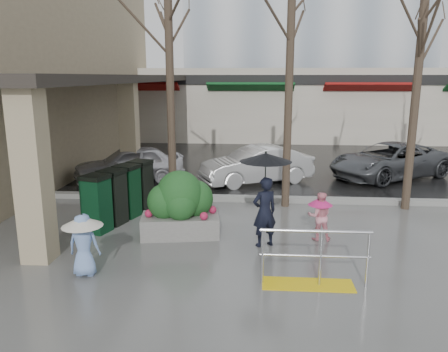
# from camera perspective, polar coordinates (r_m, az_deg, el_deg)

# --- Properties ---
(ground) EXTENTS (120.00, 120.00, 0.00)m
(ground) POSITION_cam_1_polar(r_m,az_deg,el_deg) (9.07, 1.70, -10.33)
(ground) COLOR #51514F
(ground) RESTS_ON ground
(street_asphalt) EXTENTS (120.00, 36.00, 0.01)m
(street_asphalt) POSITION_cam_1_polar(r_m,az_deg,el_deg) (30.54, 3.61, 6.15)
(street_asphalt) COLOR black
(street_asphalt) RESTS_ON ground
(curb) EXTENTS (120.00, 0.30, 0.15)m
(curb) POSITION_cam_1_polar(r_m,az_deg,el_deg) (12.83, 2.52, -2.97)
(curb) COLOR gray
(curb) RESTS_ON ground
(near_building) EXTENTS (6.00, 18.00, 8.00)m
(near_building) POSITION_cam_1_polar(r_m,az_deg,el_deg) (18.83, -26.23, 12.90)
(near_building) COLOR tan
(near_building) RESTS_ON ground
(canopy_slab) EXTENTS (2.80, 18.00, 0.25)m
(canopy_slab) POSITION_cam_1_polar(r_m,az_deg,el_deg) (17.13, -13.58, 12.71)
(canopy_slab) COLOR #2D2823
(canopy_slab) RESTS_ON pillar_front
(pillar_front) EXTENTS (0.55, 0.55, 3.50)m
(pillar_front) POSITION_cam_1_polar(r_m,az_deg,el_deg) (9.10, -23.73, 0.21)
(pillar_front) COLOR tan
(pillar_front) RESTS_ON ground
(pillar_back) EXTENTS (0.55, 0.55, 3.50)m
(pillar_back) POSITION_cam_1_polar(r_m,az_deg,el_deg) (15.06, -12.23, 5.64)
(pillar_back) COLOR tan
(pillar_back) RESTS_ON ground
(storefront_row) EXTENTS (34.00, 6.74, 4.00)m
(storefront_row) POSITION_cam_1_polar(r_m,az_deg,el_deg) (26.40, 7.97, 9.38)
(storefront_row) COLOR beige
(storefront_row) RESTS_ON ground
(handrail) EXTENTS (1.90, 0.50, 1.03)m
(handrail) POSITION_cam_1_polar(r_m,az_deg,el_deg) (7.88, 11.43, -11.35)
(handrail) COLOR yellow
(handrail) RESTS_ON ground
(tree_west) EXTENTS (3.20, 3.20, 6.80)m
(tree_west) POSITION_cam_1_polar(r_m,az_deg,el_deg) (12.26, -7.28, 19.86)
(tree_west) COLOR #382B21
(tree_west) RESTS_ON ground
(tree_midwest) EXTENTS (3.20, 3.20, 7.00)m
(tree_midwest) POSITION_cam_1_polar(r_m,az_deg,el_deg) (12.08, 8.81, 20.64)
(tree_midwest) COLOR #382B21
(tree_midwest) RESTS_ON ground
(tree_mideast) EXTENTS (3.20, 3.20, 6.50)m
(tree_mideast) POSITION_cam_1_polar(r_m,az_deg,el_deg) (12.69, 24.52, 17.59)
(tree_mideast) COLOR #382B21
(tree_mideast) RESTS_ON ground
(woman) EXTENTS (1.10, 1.10, 2.08)m
(woman) POSITION_cam_1_polar(r_m,az_deg,el_deg) (9.21, 5.38, -1.80)
(woman) COLOR black
(woman) RESTS_ON ground
(child_pink) EXTENTS (0.55, 0.55, 1.09)m
(child_pink) POSITION_cam_1_polar(r_m,az_deg,el_deg) (9.93, 12.40, -4.80)
(child_pink) COLOR pink
(child_pink) RESTS_ON ground
(child_blue) EXTENTS (0.74, 0.74, 1.17)m
(child_blue) POSITION_cam_1_polar(r_m,az_deg,el_deg) (8.38, -17.90, -7.75)
(child_blue) COLOR #7CA0DE
(child_blue) RESTS_ON ground
(planter) EXTENTS (1.86, 1.13, 1.52)m
(planter) POSITION_cam_1_polar(r_m,az_deg,el_deg) (9.97, -5.72, -3.78)
(planter) COLOR slate
(planter) RESTS_ON ground
(news_boxes) EXTENTS (1.26, 2.50, 1.37)m
(news_boxes) POSITION_cam_1_polar(r_m,az_deg,el_deg) (11.32, -13.38, -2.27)
(news_boxes) COLOR #0D3C20
(news_boxes) RESTS_ON ground
(car_a) EXTENTS (3.99, 2.79, 1.26)m
(car_a) POSITION_cam_1_polar(r_m,az_deg,el_deg) (15.37, -12.25, 1.54)
(car_a) COLOR silver
(car_a) RESTS_ON ground
(car_b) EXTENTS (4.02, 2.88, 1.26)m
(car_b) POSITION_cam_1_polar(r_m,az_deg,el_deg) (14.90, 4.29, 1.45)
(car_b) COLOR silver
(car_b) RESTS_ON ground
(car_c) EXTENTS (4.96, 4.16, 1.26)m
(car_c) POSITION_cam_1_polar(r_m,az_deg,el_deg) (16.72, 20.78, 1.89)
(car_c) COLOR #525559
(car_c) RESTS_ON ground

